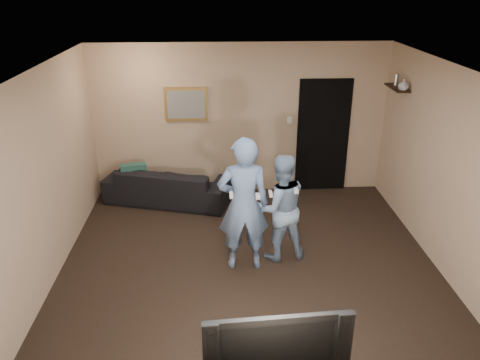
{
  "coord_description": "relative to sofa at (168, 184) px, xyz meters",
  "views": [
    {
      "loc": [
        -0.39,
        -5.22,
        3.58
      ],
      "look_at": [
        -0.11,
        0.3,
        1.15
      ],
      "focal_mm": 35.0,
      "sensor_mm": 36.0,
      "label": 1
    }
  ],
  "objects": [
    {
      "name": "ground",
      "position": [
        1.25,
        -2.09,
        -0.3
      ],
      "size": [
        5.0,
        5.0,
        0.0
      ],
      "primitive_type": "plane",
      "color": "black",
      "rests_on": "ground"
    },
    {
      "name": "ceiling",
      "position": [
        1.25,
        -2.09,
        2.3
      ],
      "size": [
        5.0,
        5.0,
        0.04
      ],
      "primitive_type": "cube",
      "color": "silver",
      "rests_on": "wall_back"
    },
    {
      "name": "wall_back",
      "position": [
        1.25,
        0.41,
        1.0
      ],
      "size": [
        5.0,
        0.04,
        2.6
      ],
      "primitive_type": "cube",
      "color": "tan",
      "rests_on": "ground"
    },
    {
      "name": "wall_front",
      "position": [
        1.25,
        -4.59,
        1.0
      ],
      "size": [
        5.0,
        0.04,
        2.6
      ],
      "primitive_type": "cube",
      "color": "tan",
      "rests_on": "ground"
    },
    {
      "name": "wall_left",
      "position": [
        -1.25,
        -2.09,
        1.0
      ],
      "size": [
        0.04,
        5.0,
        2.6
      ],
      "primitive_type": "cube",
      "color": "tan",
      "rests_on": "ground"
    },
    {
      "name": "wall_right",
      "position": [
        3.75,
        -2.09,
        1.0
      ],
      "size": [
        0.04,
        5.0,
        2.6
      ],
      "primitive_type": "cube",
      "color": "tan",
      "rests_on": "ground"
    },
    {
      "name": "sofa",
      "position": [
        0.0,
        0.0,
        0.0
      ],
      "size": [
        2.23,
        1.35,
        0.61
      ],
      "primitive_type": "imported",
      "rotation": [
        0.0,
        0.0,
        2.87
      ],
      "color": "black",
      "rests_on": "ground"
    },
    {
      "name": "throw_pillow",
      "position": [
        -0.56,
        0.0,
        0.18
      ],
      "size": [
        0.44,
        0.24,
        0.42
      ],
      "primitive_type": "cube",
      "rotation": [
        0.0,
        0.0,
        0.26
      ],
      "color": "#17473E",
      "rests_on": "sofa"
    },
    {
      "name": "painting_frame",
      "position": [
        0.35,
        0.38,
        1.3
      ],
      "size": [
        0.72,
        0.05,
        0.57
      ],
      "primitive_type": "cube",
      "color": "olive",
      "rests_on": "wall_back"
    },
    {
      "name": "painting_canvas",
      "position": [
        0.35,
        0.35,
        1.3
      ],
      "size": [
        0.62,
        0.01,
        0.47
      ],
      "primitive_type": "cube",
      "color": "slate",
      "rests_on": "painting_frame"
    },
    {
      "name": "doorway",
      "position": [
        2.7,
        0.38,
        0.7
      ],
      "size": [
        0.9,
        0.06,
        2.0
      ],
      "primitive_type": "cube",
      "color": "black",
      "rests_on": "ground"
    },
    {
      "name": "light_switch",
      "position": [
        2.1,
        0.38,
        1.0
      ],
      "size": [
        0.08,
        0.02,
        0.12
      ],
      "primitive_type": "cube",
      "color": "silver",
      "rests_on": "wall_back"
    },
    {
      "name": "wall_shelf",
      "position": [
        3.64,
        -0.29,
        1.69
      ],
      "size": [
        0.2,
        0.6,
        0.03
      ],
      "primitive_type": "cube",
      "color": "black",
      "rests_on": "wall_right"
    },
    {
      "name": "shelf_vase",
      "position": [
        3.64,
        -0.53,
        1.78
      ],
      "size": [
        0.18,
        0.18,
        0.16
      ],
      "primitive_type": "imported",
      "rotation": [
        0.0,
        0.0,
        -0.15
      ],
      "color": "silver",
      "rests_on": "wall_shelf"
    },
    {
      "name": "shelf_figurine",
      "position": [
        3.64,
        -0.21,
        1.79
      ],
      "size": [
        0.06,
        0.06,
        0.18
      ],
      "primitive_type": "cylinder",
      "color": "#B6B6BB",
      "rests_on": "wall_shelf"
    },
    {
      "name": "television",
      "position": [
        1.3,
        -4.35,
        0.52
      ],
      "size": [
        1.21,
        0.24,
        0.69
      ],
      "primitive_type": "imported",
      "rotation": [
        0.0,
        0.0,
        0.07
      ],
      "color": "black",
      "rests_on": "tv_console"
    },
    {
      "name": "wii_player_left",
      "position": [
        1.17,
        -2.03,
        0.6
      ],
      "size": [
        0.67,
        0.52,
        1.81
      ],
      "color": "#6683B2",
      "rests_on": "ground"
    },
    {
      "name": "wii_player_right",
      "position": [
        1.67,
        -1.82,
        0.44
      ],
      "size": [
        0.81,
        0.68,
        1.49
      ],
      "color": "#819DBC",
      "rests_on": "ground"
    }
  ]
}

